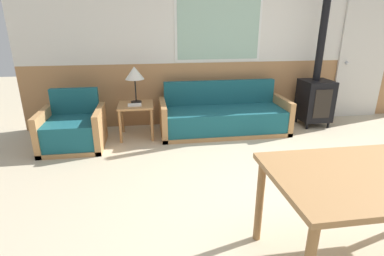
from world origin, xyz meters
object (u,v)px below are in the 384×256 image
armchair (73,130)px  wood_stove (316,91)px  side_table (136,110)px  table_lamp (135,74)px  couch (224,117)px

armchair → wood_stove: size_ratio=0.33×
side_table → table_lamp: table_lamp is taller
couch → side_table: 1.37m
couch → wood_stove: (1.58, 0.10, 0.36)m
armchair → table_lamp: (0.88, 0.36, 0.70)m
couch → wood_stove: 1.63m
couch → table_lamp: table_lamp is taller
table_lamp → wood_stove: wood_stove is taller
side_table → table_lamp: bearing=83.6°
couch → table_lamp: (-1.35, 0.09, 0.71)m
armchair → side_table: armchair is taller
couch → table_lamp: 1.53m
couch → table_lamp: bearing=176.1°
couch → side_table: couch is taller
couch → side_table: size_ratio=3.87×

